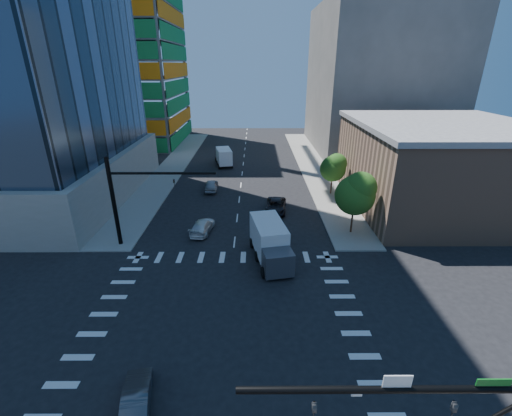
{
  "coord_description": "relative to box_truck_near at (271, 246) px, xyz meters",
  "views": [
    {
      "loc": [
        2.1,
        -19.11,
        16.93
      ],
      "look_at": [
        2.21,
        8.0,
        5.5
      ],
      "focal_mm": 24.0,
      "sensor_mm": 36.0,
      "label": 1
    }
  ],
  "objects": [
    {
      "name": "car_sb_near",
      "position": [
        -7.18,
        5.96,
        -0.86
      ],
      "size": [
        2.59,
        4.92,
        1.36
      ],
      "primitive_type": "imported",
      "rotation": [
        0.0,
        0.0,
        2.99
      ],
      "color": "white",
      "rests_on": "ground"
    },
    {
      "name": "car_sb_cross",
      "position": [
        -7.75,
        -14.69,
        -0.89
      ],
      "size": [
        2.16,
        4.13,
        1.3
      ],
      "primitive_type": "imported",
      "rotation": [
        0.0,
        0.0,
        3.35
      ],
      "color": "#47474B",
      "rests_on": "ground"
    },
    {
      "name": "box_truck_near",
      "position": [
        0.0,
        0.0,
        0.0
      ],
      "size": [
        4.04,
        7.05,
        3.48
      ],
      "rotation": [
        0.0,
        0.0,
        0.19
      ],
      "color": "black",
      "rests_on": "ground"
    },
    {
      "name": "bg_building_ne",
      "position": [
        23.41,
        46.63,
        12.46
      ],
      "size": [
        24.0,
        30.0,
        28.0
      ],
      "primitive_type": "cube",
      "color": "#5F5A55",
      "rests_on": "ground"
    },
    {
      "name": "ground",
      "position": [
        -3.59,
        -8.37,
        -1.54
      ],
      "size": [
        160.0,
        160.0,
        0.0
      ],
      "primitive_type": "plane",
      "color": "black",
      "rests_on": "ground"
    },
    {
      "name": "commercial_building",
      "position": [
        21.41,
        13.63,
        3.77
      ],
      "size": [
        20.5,
        22.5,
        10.6
      ],
      "color": "#8E6A52",
      "rests_on": "ground"
    },
    {
      "name": "box_truck_far",
      "position": [
        -7.14,
        33.1,
        -0.17
      ],
      "size": [
        3.72,
        6.32,
        3.11
      ],
      "rotation": [
        0.0,
        0.0,
        3.35
      ],
      "color": "black",
      "rests_on": "ground"
    },
    {
      "name": "tree_south",
      "position": [
        9.04,
        5.53,
        3.15
      ],
      "size": [
        4.16,
        4.16,
        6.82
      ],
      "color": "#382316",
      "rests_on": "sidewalk_ne"
    },
    {
      "name": "signal_mast_nw",
      "position": [
        -13.59,
        3.13,
        3.95
      ],
      "size": [
        10.2,
        0.4,
        9.0
      ],
      "color": "black",
      "rests_on": "sidewalk_nw"
    },
    {
      "name": "construction_building",
      "position": [
        -31.01,
        53.56,
        23.07
      ],
      "size": [
        25.16,
        34.5,
        70.6
      ],
      "color": "slate",
      "rests_on": "ground"
    },
    {
      "name": "sidewalk_ne",
      "position": [
        8.91,
        31.63,
        -1.47
      ],
      "size": [
        5.0,
        60.0,
        0.15
      ],
      "primitive_type": "cube",
      "color": "gray",
      "rests_on": "ground"
    },
    {
      "name": "tree_north",
      "position": [
        9.34,
        17.53,
        2.45
      ],
      "size": [
        3.54,
        3.52,
        5.78
      ],
      "color": "#382316",
      "rests_on": "sidewalk_ne"
    },
    {
      "name": "sidewalk_nw",
      "position": [
        -16.09,
        31.63,
        -1.47
      ],
      "size": [
        5.0,
        60.0,
        0.15
      ],
      "primitive_type": "cube",
      "color": "gray",
      "rests_on": "ground"
    },
    {
      "name": "car_nb_far",
      "position": [
        1.11,
        11.59,
        -0.81
      ],
      "size": [
        2.97,
        5.48,
        1.46
      ],
      "primitive_type": "imported",
      "rotation": [
        0.0,
        0.0,
        -0.11
      ],
      "color": "black",
      "rests_on": "ground"
    },
    {
      "name": "road_markings",
      "position": [
        -3.59,
        -8.37,
        -1.54
      ],
      "size": [
        20.0,
        20.0,
        0.01
      ],
      "primitive_type": "cube",
      "color": "silver",
      "rests_on": "ground"
    },
    {
      "name": "car_sb_mid",
      "position": [
        -7.77,
        19.29,
        -0.76
      ],
      "size": [
        1.99,
        4.64,
        1.56
      ],
      "primitive_type": "imported",
      "rotation": [
        0.0,
        0.0,
        3.17
      ],
      "color": "gray",
      "rests_on": "ground"
    }
  ]
}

